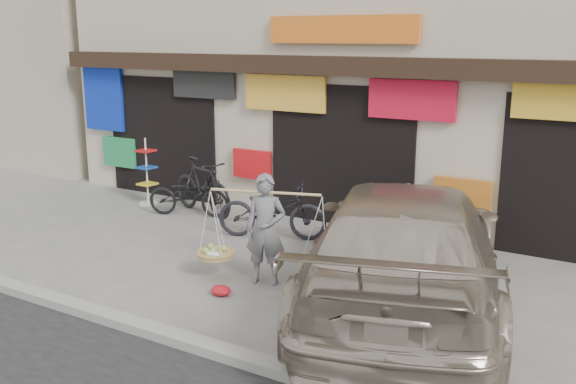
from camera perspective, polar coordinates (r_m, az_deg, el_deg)
The scene contains 11 objects.
ground at distance 9.79m, azimuth -4.73°, elevation -7.85°, with size 70.00×70.00×0.00m, color gray.
kerb at distance 8.36m, azimuth -12.91°, elevation -11.63°, with size 70.00×0.25×0.12m, color gray.
shophouse_block at distance 14.78m, azimuth 10.03°, elevation 12.98°, with size 14.00×6.32×7.00m.
neighbor_west at distance 23.71m, azimuth -22.12°, elevation 11.34°, with size 12.00×7.00×6.00m, color #B2A893.
street_vendor at distance 9.43m, azimuth -2.01°, elevation -3.72°, with size 2.06×1.05×1.65m.
bike_0 at distance 13.19m, azimuth -8.82°, elevation -0.23°, with size 0.59×1.69×0.89m, color black.
bike_1 at distance 13.28m, azimuth -7.61°, elevation 0.52°, with size 0.55×1.94×1.16m, color black.
bike_2 at distance 11.59m, azimuth -1.42°, elevation -1.63°, with size 0.69×1.98×1.04m, color black.
suv at distance 8.68m, azimuth 10.32°, elevation -4.84°, with size 4.10×6.41×1.73m.
display_rack at distance 14.23m, azimuth -12.42°, elevation 1.23°, with size 0.40×0.40×1.46m.
red_bag at distance 9.26m, azimuth -5.99°, elevation -8.70°, with size 0.31×0.25×0.14m, color red.
Camera 1 is at (5.36, -7.36, 3.60)m, focal length 40.00 mm.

